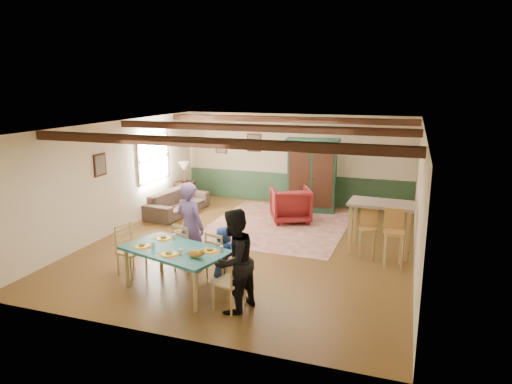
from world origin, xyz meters
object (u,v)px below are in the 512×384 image
(table_lamp, at_px, (184,172))
(armchair, at_px, (291,205))
(dining_table, at_px, (176,270))
(cat, at_px, (195,253))
(end_table, at_px, (185,193))
(dining_chair_far_right, at_px, (221,256))
(person_child, at_px, (224,254))
(dining_chair_end_right, at_px, (229,280))
(dining_chair_end_left, at_px, (131,251))
(bar_stool_left, at_px, (367,235))
(person_man, at_px, (190,227))
(counter_table, at_px, (380,228))
(bar_stool_right, at_px, (394,239))
(person_woman, at_px, (234,261))
(armoire, at_px, (312,175))
(sofa, at_px, (178,202))
(dining_chair_far_left, at_px, (188,247))

(table_lamp, bearing_deg, armchair, -12.86)
(dining_table, relative_size, table_lamp, 3.02)
(cat, distance_m, end_table, 6.57)
(dining_chair_far_right, xyz_separation_m, person_child, (0.02, 0.08, 0.03))
(dining_chair_far_right, xyz_separation_m, dining_chair_end_right, (0.53, -0.92, 0.00))
(dining_table, distance_m, dining_chair_end_left, 1.18)
(bar_stool_left, bearing_deg, person_man, -151.40)
(counter_table, bearing_deg, dining_table, -136.72)
(bar_stool_right, bearing_deg, person_woman, -137.51)
(person_man, xyz_separation_m, armchair, (1.02, 3.76, -0.42))
(armoire, height_order, end_table, armoire)
(armchair, relative_size, sofa, 0.47)
(dining_chair_far_left, height_order, table_lamp, table_lamp)
(end_table, xyz_separation_m, bar_stool_left, (5.71, -2.84, 0.19))
(dining_chair_far_left, xyz_separation_m, armchair, (1.05, 3.84, -0.03))
(person_man, bearing_deg, armoire, -88.97)
(sofa, height_order, bar_stool_left, bar_stool_left)
(table_lamp, distance_m, bar_stool_left, 6.40)
(dining_table, height_order, bar_stool_right, bar_stool_right)
(cat, relative_size, armchair, 0.36)
(dining_chair_end_left, xyz_separation_m, person_man, (0.97, 0.57, 0.40))
(dining_table, bearing_deg, person_child, 47.30)
(dining_table, bearing_deg, armchair, 79.57)
(armchair, bearing_deg, cat, 61.69)
(armoire, distance_m, armchair, 1.35)
(person_child, bearing_deg, dining_chair_end_right, 133.15)
(end_table, bearing_deg, dining_chair_end_left, -73.21)
(armchair, xyz_separation_m, bar_stool_right, (2.70, -2.33, 0.12))
(dining_table, relative_size, dining_chair_far_right, 1.89)
(dining_chair_end_left, xyz_separation_m, bar_stool_left, (4.16, 2.29, 0.04))
(cat, distance_m, armchair, 4.94)
(person_man, relative_size, armchair, 1.75)
(cat, bearing_deg, bar_stool_left, 64.93)
(person_woman, bearing_deg, armchair, -159.63)
(bar_stool_right, bearing_deg, table_lamp, 146.76)
(person_man, relative_size, cat, 4.79)
(dining_chair_far_left, xyz_separation_m, table_lamp, (-2.49, 4.64, 0.48))
(armchair, bearing_deg, person_child, 62.31)
(dining_chair_far_left, height_order, dining_chair_end_left, same)
(dining_table, relative_size, dining_chair_end_right, 1.89)
(dining_chair_far_left, relative_size, bar_stool_right, 0.84)
(counter_table, bearing_deg, table_lamp, 157.91)
(dining_chair_far_right, xyz_separation_m, end_table, (-3.28, 4.87, -0.15))
(person_woman, bearing_deg, end_table, -129.98)
(cat, xyz_separation_m, counter_table, (2.74, 3.31, -0.30))
(person_woman, bearing_deg, person_child, -133.26)
(person_man, bearing_deg, dining_table, 116.57)
(dining_chair_far_right, xyz_separation_m, counter_table, (2.65, 2.47, 0.08))
(counter_table, height_order, bar_stool_left, counter_table)
(armoire, xyz_separation_m, counter_table, (2.08, -2.78, -0.48))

